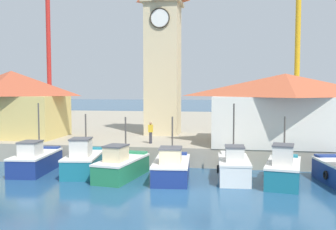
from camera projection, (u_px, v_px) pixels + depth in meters
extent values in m
plane|color=navy|center=(169.00, 193.00, 20.64)|extent=(300.00, 300.00, 0.00)
cube|color=#9E937F|center=(203.00, 128.00, 46.81)|extent=(120.00, 40.00, 1.36)
cube|color=navy|center=(36.00, 163.00, 25.83)|extent=(2.27, 4.80, 1.13)
cube|color=navy|center=(48.00, 148.00, 27.85)|extent=(1.66, 0.72, 0.24)
cube|color=silver|center=(36.00, 154.00, 25.79)|extent=(2.33, 4.86, 0.12)
cube|color=beige|center=(30.00, 149.00, 24.94)|extent=(1.25, 1.48, 0.83)
cube|color=#4C4C51|center=(30.00, 142.00, 24.91)|extent=(1.34, 1.57, 0.08)
cylinder|color=#4C4742|center=(39.00, 127.00, 26.25)|extent=(0.10, 0.10, 3.27)
torus|color=black|center=(22.00, 162.00, 26.15)|extent=(0.16, 0.53, 0.52)
cube|color=#196B7F|center=(84.00, 165.00, 25.32)|extent=(2.51, 4.75, 1.16)
cube|color=#196B7F|center=(91.00, 149.00, 27.28)|extent=(1.69, 0.81, 0.24)
cube|color=silver|center=(84.00, 155.00, 25.28)|extent=(2.58, 4.81, 0.12)
cube|color=beige|center=(81.00, 148.00, 24.44)|extent=(1.32, 1.50, 1.05)
cube|color=#4C4C51|center=(81.00, 139.00, 24.40)|extent=(1.41, 1.59, 0.08)
cylinder|color=#4C4742|center=(86.00, 133.00, 25.75)|extent=(0.10, 0.10, 2.55)
torus|color=black|center=(69.00, 164.00, 25.57)|extent=(0.19, 0.53, 0.52)
cube|color=#237A4C|center=(122.00, 169.00, 24.08)|extent=(2.53, 4.84, 1.09)
cube|color=#237A4C|center=(135.00, 153.00, 25.98)|extent=(1.60, 0.84, 0.24)
cube|color=silver|center=(122.00, 160.00, 24.04)|extent=(2.60, 4.91, 0.12)
cube|color=beige|center=(116.00, 154.00, 23.24)|extent=(1.29, 1.54, 0.87)
cube|color=#4C4C51|center=(116.00, 146.00, 23.21)|extent=(1.38, 1.63, 0.08)
cylinder|color=#4C4742|center=(126.00, 137.00, 24.49)|extent=(0.10, 0.10, 2.52)
torus|color=black|center=(109.00, 167.00, 24.61)|extent=(0.20, 0.53, 0.52)
cube|color=navy|center=(172.00, 171.00, 23.75)|extent=(2.39, 4.81, 1.05)
cube|color=navy|center=(174.00, 154.00, 25.78)|extent=(1.77, 0.73, 0.24)
cube|color=silver|center=(172.00, 161.00, 23.71)|extent=(2.45, 4.88, 0.12)
cube|color=beige|center=(171.00, 156.00, 22.86)|extent=(1.32, 1.49, 0.83)
cube|color=#4C4C51|center=(171.00, 148.00, 22.83)|extent=(1.41, 1.58, 0.08)
cylinder|color=#4C4742|center=(172.00, 138.00, 24.19)|extent=(0.10, 0.10, 2.60)
torus|color=black|center=(154.00, 169.00, 24.07)|extent=(0.16, 0.53, 0.52)
cube|color=silver|center=(234.00, 170.00, 23.59)|extent=(1.92, 4.25, 1.17)
cube|color=silver|center=(232.00, 153.00, 25.36)|extent=(1.50, 0.67, 0.24)
cube|color=silver|center=(234.00, 160.00, 23.54)|extent=(1.99, 4.31, 0.12)
cube|color=beige|center=(235.00, 154.00, 22.78)|extent=(1.10, 1.30, 0.81)
cube|color=#4C4C51|center=(235.00, 146.00, 22.75)|extent=(1.18, 1.38, 0.08)
cylinder|color=#4C4742|center=(234.00, 131.00, 23.93)|extent=(0.10, 0.10, 3.29)
torus|color=black|center=(218.00, 169.00, 23.90)|extent=(0.14, 0.53, 0.52)
cube|color=#196B7F|center=(283.00, 174.00, 22.62)|extent=(2.53, 4.63, 1.16)
cube|color=#196B7F|center=(285.00, 156.00, 24.40)|extent=(1.59, 0.86, 0.24)
cube|color=silver|center=(283.00, 163.00, 22.57)|extent=(2.59, 4.70, 0.12)
cube|color=beige|center=(283.00, 155.00, 21.81)|extent=(1.28, 1.48, 1.05)
cube|color=#4C4C51|center=(283.00, 145.00, 21.77)|extent=(1.37, 1.58, 0.08)
cylinder|color=#4C4742|center=(284.00, 138.00, 22.99)|extent=(0.10, 0.10, 2.59)
torus|color=black|center=(266.00, 172.00, 23.15)|extent=(0.21, 0.53, 0.52)
cube|color=navy|center=(329.00, 156.00, 24.27)|extent=(1.70, 0.87, 0.24)
torus|color=black|center=(325.00, 175.00, 22.28)|extent=(0.21, 0.53, 0.52)
cube|color=beige|center=(163.00, 70.00, 34.91)|extent=(2.92, 2.92, 11.42)
cube|color=tan|center=(163.00, 3.00, 34.49)|extent=(3.42, 3.42, 0.30)
cylinder|color=white|center=(160.00, 18.00, 33.10)|extent=(1.61, 0.12, 1.61)
torus|color=#332D23|center=(160.00, 18.00, 33.06)|extent=(1.73, 0.12, 1.73)
cube|color=tan|center=(12.00, 116.00, 33.19)|extent=(8.40, 5.06, 3.48)
pyramid|color=#A3472D|center=(11.00, 83.00, 32.99)|extent=(8.80, 5.46, 2.09)
cube|color=silver|center=(285.00, 120.00, 29.18)|extent=(10.51, 6.95, 3.54)
pyramid|color=#B25133|center=(285.00, 85.00, 29.00)|extent=(10.91, 7.35, 1.67)
cube|color=#976E11|center=(296.00, 121.00, 42.29)|extent=(2.00, 2.00, 1.20)
cylinder|color=gold|center=(298.00, 26.00, 41.57)|extent=(0.56, 0.56, 18.84)
cube|color=maroon|center=(50.00, 115.00, 49.98)|extent=(2.00, 2.00, 1.20)
cylinder|color=red|center=(48.00, 34.00, 49.24)|extent=(0.56, 0.56, 19.29)
cylinder|color=#33333D|center=(151.00, 138.00, 29.32)|extent=(0.22, 0.22, 0.85)
cube|color=gold|center=(151.00, 128.00, 29.27)|extent=(0.34, 0.22, 0.56)
sphere|color=#9E7051|center=(151.00, 123.00, 29.24)|extent=(0.20, 0.20, 0.20)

